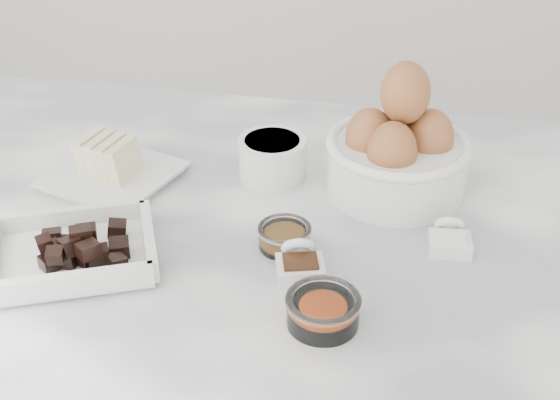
# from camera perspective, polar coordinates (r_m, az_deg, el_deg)

# --- Properties ---
(marble_slab) EXTENTS (1.20, 0.80, 0.04)m
(marble_slab) POSITION_cam_1_polar(r_m,az_deg,el_deg) (0.96, -1.53, -3.85)
(marble_slab) COLOR white
(marble_slab) RESTS_ON cabinet
(chocolate_dish) EXTENTS (0.23, 0.21, 0.05)m
(chocolate_dish) POSITION_cam_1_polar(r_m,az_deg,el_deg) (0.93, -15.00, -3.41)
(chocolate_dish) COLOR white
(chocolate_dish) RESTS_ON marble_slab
(butter_plate) EXTENTS (0.19, 0.19, 0.06)m
(butter_plate) POSITION_cam_1_polar(r_m,az_deg,el_deg) (1.08, -12.31, 2.36)
(butter_plate) COLOR white
(butter_plate) RESTS_ON marble_slab
(sugar_ramekin) EXTENTS (0.09, 0.09, 0.06)m
(sugar_ramekin) POSITION_cam_1_polar(r_m,az_deg,el_deg) (1.06, -0.58, 3.22)
(sugar_ramekin) COLOR white
(sugar_ramekin) RESTS_ON marble_slab
(egg_bowl) EXTENTS (0.19, 0.19, 0.18)m
(egg_bowl) POSITION_cam_1_polar(r_m,az_deg,el_deg) (1.02, 8.64, 3.54)
(egg_bowl) COLOR white
(egg_bowl) RESTS_ON marble_slab
(honey_bowl) EXTENTS (0.07, 0.07, 0.03)m
(honey_bowl) POSITION_cam_1_polar(r_m,az_deg,el_deg) (0.93, 0.33, -2.67)
(honey_bowl) COLOR white
(honey_bowl) RESTS_ON marble_slab
(zest_bowl) EXTENTS (0.08, 0.08, 0.03)m
(zest_bowl) POSITION_cam_1_polar(r_m,az_deg,el_deg) (0.82, 3.17, -7.98)
(zest_bowl) COLOR white
(zest_bowl) RESTS_ON marble_slab
(vanilla_spoon) EXTENTS (0.06, 0.08, 0.04)m
(vanilla_spoon) POSITION_cam_1_polar(r_m,az_deg,el_deg) (0.88, 1.45, -4.66)
(vanilla_spoon) COLOR white
(vanilla_spoon) RESTS_ON marble_slab
(salt_spoon) EXTENTS (0.05, 0.06, 0.04)m
(salt_spoon) POSITION_cam_1_polar(r_m,az_deg,el_deg) (0.95, 12.31, -2.79)
(salt_spoon) COLOR white
(salt_spoon) RESTS_ON marble_slab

